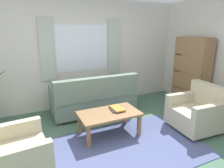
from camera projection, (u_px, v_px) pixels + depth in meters
name	position (u px, v px, depth m)	size (l,w,h in m)	color
ground_plane	(125.00, 149.00, 3.27)	(6.24, 6.24, 0.00)	#476B56
wall_back	(82.00, 54.00, 4.87)	(5.32, 0.12, 2.60)	silver
window_with_curtains	(82.00, 48.00, 4.76)	(1.98, 0.07, 1.40)	white
area_rug	(125.00, 148.00, 3.26)	(2.57, 1.67, 0.01)	#4C5684
couch	(95.00, 98.00, 4.55)	(1.90, 0.82, 0.92)	slate
armchair_left	(10.00, 156.00, 2.51)	(0.89, 0.91, 0.88)	#BCB293
armchair_right	(197.00, 112.00, 3.84)	(0.86, 0.88, 0.88)	#BCB293
coffee_table	(109.00, 115.00, 3.61)	(1.10, 0.64, 0.44)	olive
book_stack_on_table	(117.00, 109.00, 3.72)	(0.28, 0.33, 0.04)	#2D2D33
bookshelf	(191.00, 72.00, 4.80)	(0.30, 0.94, 1.72)	olive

